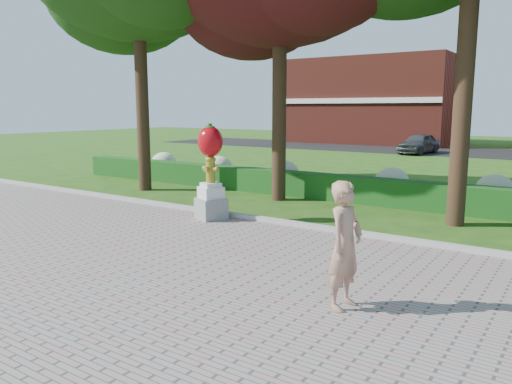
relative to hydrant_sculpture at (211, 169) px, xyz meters
The scene contains 10 objects.
ground 3.43m from the hydrant_sculpture, 52.45° to the right, with size 100.00×100.00×0.00m, color #254A12.
walkway 6.91m from the hydrant_sculpture, 73.53° to the right, with size 40.00×14.00×0.04m, color gray.
curb 2.36m from the hydrant_sculpture, 14.60° to the left, with size 40.00×0.18×0.15m, color #ADADA5.
lawn_hedge 4.98m from the hydrant_sculpture, 66.88° to the left, with size 24.00×0.70×0.80m, color #124012.
hydrangea_row 6.09m from the hydrant_sculpture, 65.62° to the left, with size 20.10×1.10×0.99m.
street 25.61m from the hydrant_sculpture, 85.69° to the left, with size 50.00×8.00×0.02m, color black.
building_left 32.59m from the hydrant_sculpture, 104.38° to the left, with size 14.00×8.00×7.00m, color maroon.
hydrant_sculpture is the anchor object (origin of this frame).
woman 6.40m from the hydrant_sculpture, 33.46° to the right, with size 0.68×0.44×1.85m, color tan.
parked_car 22.60m from the hydrant_sculpture, 93.03° to the left, with size 1.55×3.86×1.32m, color #3A3C41.
Camera 1 is at (6.21, -7.42, 2.89)m, focal length 35.00 mm.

